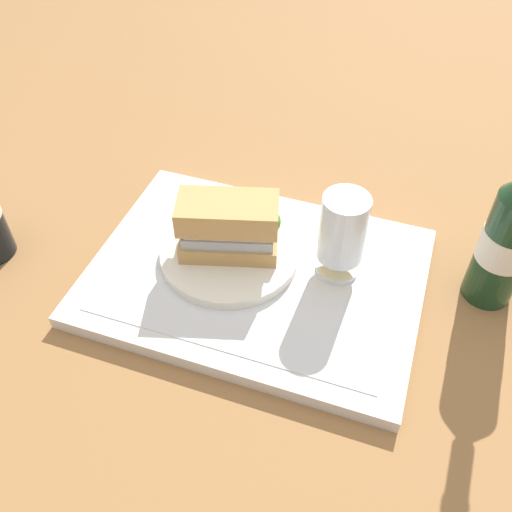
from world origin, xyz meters
name	(u,v)px	position (x,y,z in m)	size (l,w,h in m)	color
ground_plane	(256,281)	(0.00, 0.00, 0.00)	(3.00, 3.00, 0.00)	olive
tray	(256,276)	(0.00, 0.00, 0.01)	(0.44, 0.32, 0.02)	silver
placemat	(256,271)	(0.00, 0.00, 0.02)	(0.38, 0.27, 0.00)	silver
plate	(230,253)	(-0.04, 0.01, 0.03)	(0.19, 0.19, 0.01)	silver
sandwich	(231,226)	(-0.04, 0.01, 0.08)	(0.14, 0.10, 0.08)	tan
beer_glass	(342,232)	(0.10, 0.04, 0.09)	(0.06, 0.06, 0.12)	silver
beer_bottle	(510,237)	(0.30, 0.08, 0.10)	(0.07, 0.07, 0.27)	#19381E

